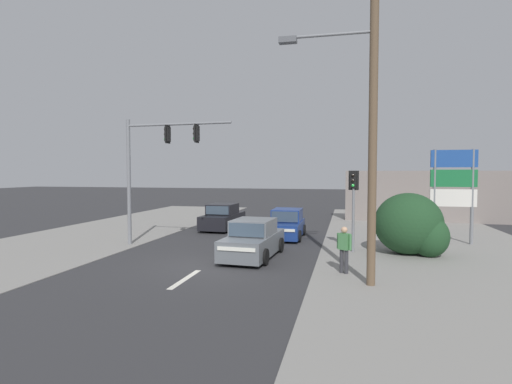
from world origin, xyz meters
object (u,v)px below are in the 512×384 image
(sedan_oncoming_mid, at_px, (223,218))
(traffic_signal_mast, at_px, (153,158))
(pedestrian_at_kerb, at_px, (344,247))
(shopping_plaza_sign, at_px, (453,183))
(hatchback_oncoming_near, at_px, (287,225))
(utility_pole_foreground_right, at_px, (369,98))
(sedan_crossing_left, at_px, (253,240))
(pedestal_signal_right_kerb, at_px, (353,197))

(sedan_oncoming_mid, bearing_deg, traffic_signal_mast, -103.64)
(pedestrian_at_kerb, bearing_deg, sedan_oncoming_mid, 127.91)
(shopping_plaza_sign, xyz_separation_m, hatchback_oncoming_near, (-8.13, -0.00, -2.28))
(sedan_oncoming_mid, height_order, hatchback_oncoming_near, sedan_oncoming_mid)
(utility_pole_foreground_right, height_order, sedan_crossing_left, utility_pole_foreground_right)
(utility_pole_foreground_right, relative_size, sedan_oncoming_mid, 2.50)
(hatchback_oncoming_near, xyz_separation_m, sedan_crossing_left, (-0.62, -5.10, 0.00))
(traffic_signal_mast, bearing_deg, sedan_crossing_left, -15.09)
(pedestal_signal_right_kerb, xyz_separation_m, pedestrian_at_kerb, (-0.35, -3.88, -1.49))
(sedan_oncoming_mid, distance_m, sedan_crossing_left, 8.37)
(hatchback_oncoming_near, relative_size, pedestrian_at_kerb, 2.24)
(utility_pole_foreground_right, bearing_deg, sedan_crossing_left, 143.39)
(pedestal_signal_right_kerb, distance_m, hatchback_oncoming_near, 4.94)
(pedestal_signal_right_kerb, relative_size, sedan_crossing_left, 0.82)
(utility_pole_foreground_right, relative_size, traffic_signal_mast, 1.78)
(utility_pole_foreground_right, height_order, sedan_oncoming_mid, utility_pole_foreground_right)
(utility_pole_foreground_right, xyz_separation_m, shopping_plaza_sign, (4.39, 8.34, -2.73))
(utility_pole_foreground_right, relative_size, shopping_plaza_sign, 2.32)
(shopping_plaza_sign, relative_size, sedan_crossing_left, 1.06)
(pedestal_signal_right_kerb, bearing_deg, sedan_crossing_left, -154.24)
(shopping_plaza_sign, relative_size, pedestrian_at_kerb, 2.82)
(pedestrian_at_kerb, bearing_deg, hatchback_oncoming_near, 113.36)
(sedan_oncoming_mid, height_order, sedan_crossing_left, same)
(sedan_crossing_left, distance_m, pedestrian_at_kerb, 4.16)
(traffic_signal_mast, xyz_separation_m, sedan_crossing_left, (5.18, -1.40, -3.44))
(shopping_plaza_sign, relative_size, hatchback_oncoming_near, 1.26)
(utility_pole_foreground_right, relative_size, pedestal_signal_right_kerb, 3.00)
(utility_pole_foreground_right, xyz_separation_m, sedan_crossing_left, (-4.36, 3.24, -5.01))
(shopping_plaza_sign, xyz_separation_m, sedan_crossing_left, (-8.75, -5.10, -2.28))
(pedestal_signal_right_kerb, relative_size, hatchback_oncoming_near, 0.98)
(sedan_oncoming_mid, relative_size, pedestrian_at_kerb, 2.62)
(traffic_signal_mast, bearing_deg, hatchback_oncoming_near, 32.53)
(pedestal_signal_right_kerb, height_order, sedan_oncoming_mid, pedestal_signal_right_kerb)
(pedestal_signal_right_kerb, xyz_separation_m, hatchback_oncoming_near, (-3.39, 3.16, -1.71))
(traffic_signal_mast, relative_size, shopping_plaza_sign, 1.30)
(sedan_crossing_left, bearing_deg, utility_pole_foreground_right, -36.61)
(pedestal_signal_right_kerb, relative_size, pedestrian_at_kerb, 2.18)
(sedan_oncoming_mid, bearing_deg, shopping_plaza_sign, -10.96)
(utility_pole_foreground_right, height_order, pedestrian_at_kerb, utility_pole_foreground_right)
(traffic_signal_mast, distance_m, pedestrian_at_kerb, 9.99)
(sedan_crossing_left, xyz_separation_m, pedestrian_at_kerb, (3.67, -1.95, 0.22))
(sedan_crossing_left, bearing_deg, pedestal_signal_right_kerb, 25.76)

